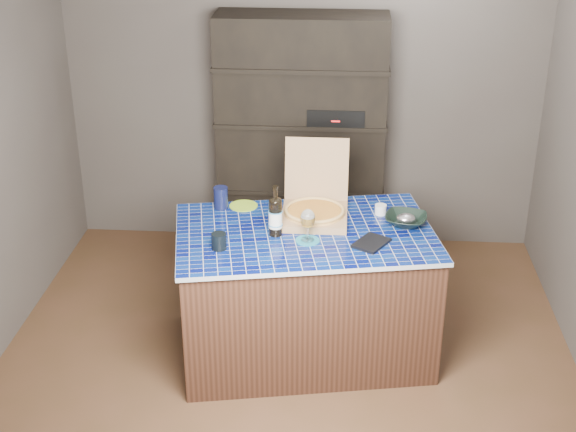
# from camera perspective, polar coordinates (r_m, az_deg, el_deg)

# --- Properties ---
(room) EXTENTS (3.50, 3.50, 3.50)m
(room) POSITION_cam_1_polar(r_m,az_deg,el_deg) (4.31, -0.21, 3.05)
(room) COLOR brown
(room) RESTS_ON ground
(shelving_unit) EXTENTS (1.20, 0.41, 1.80)m
(shelving_unit) POSITION_cam_1_polar(r_m,az_deg,el_deg) (5.86, 0.98, 5.53)
(shelving_unit) COLOR black
(shelving_unit) RESTS_ON floor
(kitchen_island) EXTENTS (1.64, 1.20, 0.82)m
(kitchen_island) POSITION_cam_1_polar(r_m,az_deg,el_deg) (4.84, 1.18, -5.42)
(kitchen_island) COLOR #48291C
(kitchen_island) RESTS_ON floor
(pizza_box) EXTENTS (0.39, 0.48, 0.42)m
(pizza_box) POSITION_cam_1_polar(r_m,az_deg,el_deg) (4.78, 1.91, 0.50)
(pizza_box) COLOR tan
(pizza_box) RESTS_ON kitchen_island
(mead_bottle) EXTENTS (0.08, 0.08, 0.30)m
(mead_bottle) POSITION_cam_1_polar(r_m,az_deg,el_deg) (4.56, -0.90, 0.02)
(mead_bottle) COLOR black
(mead_bottle) RESTS_ON kitchen_island
(teal_trivet) EXTENTS (0.14, 0.14, 0.01)m
(teal_trivet) POSITION_cam_1_polar(r_m,az_deg,el_deg) (4.53, 1.40, -1.75)
(teal_trivet) COLOR #1B738C
(teal_trivet) RESTS_ON kitchen_island
(wine_glass) EXTENTS (0.08, 0.08, 0.19)m
(wine_glass) POSITION_cam_1_polar(r_m,az_deg,el_deg) (4.48, 1.42, -0.25)
(wine_glass) COLOR white
(wine_glass) RESTS_ON teal_trivet
(tumbler) EXTENTS (0.08, 0.08, 0.09)m
(tumbler) POSITION_cam_1_polar(r_m,az_deg,el_deg) (4.45, -4.93, -1.80)
(tumbler) COLOR black
(tumbler) RESTS_ON kitchen_island
(dvd_case) EXTENTS (0.24, 0.26, 0.02)m
(dvd_case) POSITION_cam_1_polar(r_m,az_deg,el_deg) (4.52, 5.94, -1.92)
(dvd_case) COLOR black
(dvd_case) RESTS_ON kitchen_island
(bowl) EXTENTS (0.29, 0.29, 0.06)m
(bowl) POSITION_cam_1_polar(r_m,az_deg,el_deg) (4.77, 8.38, -0.27)
(bowl) COLOR black
(bowl) RESTS_ON kitchen_island
(foil_contents) EXTENTS (0.11, 0.10, 0.05)m
(foil_contents) POSITION_cam_1_polar(r_m,az_deg,el_deg) (4.76, 8.39, -0.16)
(foil_contents) COLOR silver
(foil_contents) RESTS_ON bowl
(white_jar) EXTENTS (0.07, 0.07, 0.06)m
(white_jar) POSITION_cam_1_polar(r_m,az_deg,el_deg) (4.88, 6.60, 0.46)
(white_jar) COLOR silver
(white_jar) RESTS_ON kitchen_island
(navy_cup) EXTENTS (0.09, 0.09, 0.14)m
(navy_cup) POSITION_cam_1_polar(r_m,az_deg,el_deg) (4.93, -4.80, 1.30)
(navy_cup) COLOR #0E1234
(navy_cup) RESTS_ON kitchen_island
(green_trivet) EXTENTS (0.18, 0.18, 0.01)m
(green_trivet) POSITION_cam_1_polar(r_m,az_deg,el_deg) (4.97, -3.18, 0.73)
(green_trivet) COLOR #8BB927
(green_trivet) RESTS_ON kitchen_island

